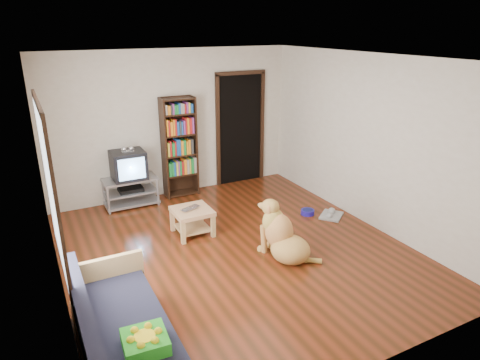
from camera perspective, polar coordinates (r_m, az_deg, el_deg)
name	(u,v)px	position (r m, az deg, el deg)	size (l,w,h in m)	color
ground	(236,250)	(6.06, -0.56, -9.35)	(5.00, 5.00, 0.00)	#612410
ceiling	(235,58)	(5.29, -0.65, 15.96)	(5.00, 5.00, 0.00)	white
wall_back	(173,124)	(7.78, -8.98, 7.38)	(4.50, 4.50, 0.00)	beige
wall_front	(375,245)	(3.66, 17.51, -8.32)	(4.50, 4.50, 0.00)	beige
wall_left	(48,191)	(5.01, -24.25, -1.37)	(5.00, 5.00, 0.00)	beige
wall_right	(367,141)	(6.81, 16.62, 4.97)	(5.00, 5.00, 0.00)	beige
green_cushion	(145,342)	(3.90, -12.53, -20.32)	(0.37, 0.37, 0.12)	green
laptop	(193,209)	(6.35, -6.34, -3.90)	(0.31, 0.20, 0.02)	silver
dog_bowl	(308,212)	(7.21, 9.00, -4.24)	(0.22, 0.22, 0.08)	navy
grey_rag	(331,216)	(7.22, 12.09, -4.65)	(0.40, 0.32, 0.03)	#A2A2A2
window	(51,189)	(4.47, -23.93, -1.05)	(0.03, 1.46, 1.70)	white
doorway	(240,126)	(8.31, 0.03, 7.16)	(1.03, 0.05, 2.19)	black
tv_stand	(131,191)	(7.62, -14.36, -1.40)	(0.90, 0.45, 0.50)	#99999E
crt_tv	(128,164)	(7.49, -14.71, 2.03)	(0.55, 0.52, 0.58)	black
bookshelf	(179,142)	(7.72, -8.13, 5.04)	(0.60, 0.30, 1.80)	black
sofa	(122,338)	(4.34, -15.49, -19.66)	(0.80, 1.80, 0.80)	tan
coffee_table	(192,217)	(6.43, -6.40, -4.87)	(0.55, 0.55, 0.40)	tan
dog	(282,237)	(5.81, 5.67, -7.54)	(0.67, 0.90, 0.81)	#B97C47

